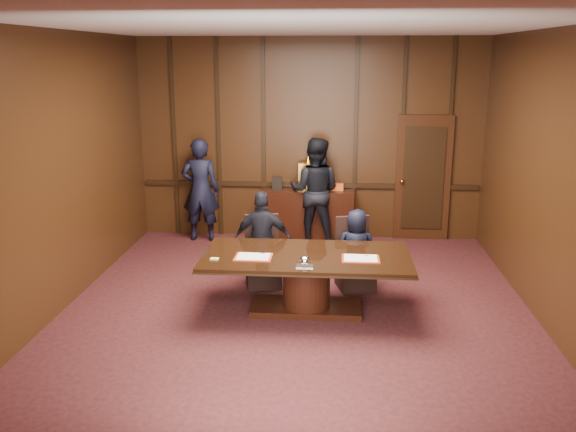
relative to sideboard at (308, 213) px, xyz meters
The scene contains 13 objects.
room 3.36m from the sideboard, 88.80° to the right, with size 7.00×7.04×3.50m.
sideboard is the anchor object (origin of this frame).
conference_table 3.15m from the sideboard, 87.75° to the right, with size 2.62×1.32×0.76m.
folder_left 3.37m from the sideboard, 99.03° to the right, with size 0.47×0.34×0.02m.
folder_right 3.38m from the sideboard, 76.40° to the right, with size 0.46×0.33×0.02m.
inkstand 3.61m from the sideboard, 88.03° to the right, with size 0.20×0.14×0.12m.
notepad 3.57m from the sideboard, 106.20° to the right, with size 0.10×0.07×0.01m, color #D4C768.
chair_left 2.34m from the sideboard, 103.19° to the right, with size 0.57×0.57×0.99m.
chair_right 2.40m from the sideboard, 71.34° to the right, with size 0.59×0.59×0.99m.
signatory_left 2.41m from the sideboard, 102.63° to the right, with size 0.81×0.34×1.38m, color black.
signatory_right 2.47m from the sideboard, 71.76° to the right, with size 0.56×0.37×1.15m, color black.
witness_left 1.93m from the sideboard, behind, with size 0.66×0.43×1.81m, color black.
witness_right 0.48m from the sideboard, 52.96° to the right, with size 0.89×0.70×1.84m, color black.
Camera 1 is at (0.46, -7.15, 3.18)m, focal length 38.00 mm.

